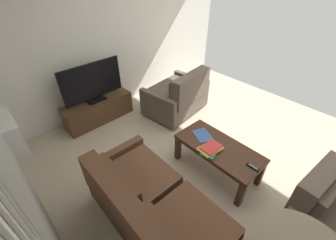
% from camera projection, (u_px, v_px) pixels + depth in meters
% --- Properties ---
extents(ground_plane, '(4.88, 4.85, 0.01)m').
position_uv_depth(ground_plane, '(221.00, 156.00, 3.33)').
color(ground_plane, '#B7A88E').
extents(wall_right, '(0.12, 4.85, 2.69)m').
position_uv_depth(wall_right, '(122.00, 33.00, 3.98)').
color(wall_right, silver).
rests_on(wall_right, ground).
extents(vertical_blinds, '(2.09, 0.10, 2.54)m').
position_uv_depth(vertical_blinds, '(7.00, 173.00, 1.06)').
color(vertical_blinds, white).
extents(wall_ac_unit, '(0.57, 0.23, 0.38)m').
position_uv_depth(wall_ac_unit, '(8.00, 133.00, 2.40)').
color(wall_ac_unit, silver).
extents(sofa_main, '(1.73, 0.81, 0.82)m').
position_uv_depth(sofa_main, '(155.00, 213.00, 2.19)').
color(sofa_main, black).
rests_on(sofa_main, ground).
extents(loveseat_near, '(0.96, 1.21, 0.88)m').
position_uv_depth(loveseat_near, '(178.00, 96.00, 4.07)').
color(loveseat_near, black).
rests_on(loveseat_near, ground).
extents(coffee_table, '(1.14, 0.55, 0.45)m').
position_uv_depth(coffee_table, '(218.00, 150.00, 2.88)').
color(coffee_table, '#3D2316').
rests_on(coffee_table, ground).
extents(tv_stand, '(0.43, 1.23, 0.42)m').
position_uv_depth(tv_stand, '(98.00, 110.00, 3.96)').
color(tv_stand, '#4C331E').
rests_on(tv_stand, ground).
extents(flat_tv, '(0.21, 1.06, 0.67)m').
position_uv_depth(flat_tv, '(92.00, 82.00, 3.63)').
color(flat_tv, black).
rests_on(flat_tv, tv_stand).
extents(book_stack, '(0.26, 0.34, 0.06)m').
position_uv_depth(book_stack, '(210.00, 149.00, 2.76)').
color(book_stack, '#337F51').
rests_on(book_stack, coffee_table).
extents(tv_remote, '(0.16, 0.04, 0.02)m').
position_uv_depth(tv_remote, '(253.00, 167.00, 2.54)').
color(tv_remote, black).
rests_on(tv_remote, coffee_table).
extents(loose_magazine, '(0.34, 0.30, 0.01)m').
position_uv_depth(loose_magazine, '(203.00, 135.00, 3.01)').
color(loose_magazine, '#385693').
rests_on(loose_magazine, coffee_table).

